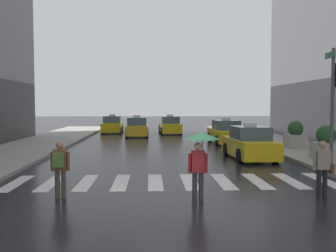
% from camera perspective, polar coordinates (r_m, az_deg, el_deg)
% --- Properties ---
extents(ground_plane, '(160.00, 160.00, 0.00)m').
position_cam_1_polar(ground_plane, '(10.37, 1.67, -11.82)').
color(ground_plane, black).
extents(crosswalk_markings, '(11.30, 2.80, 0.01)m').
position_cam_1_polar(crosswalk_markings, '(13.29, 0.69, -8.45)').
color(crosswalk_markings, silver).
rests_on(crosswalk_markings, ground).
extents(traffic_light_pole, '(0.44, 0.84, 4.80)m').
position_cam_1_polar(traffic_light_pole, '(16.46, 24.06, 4.91)').
color(traffic_light_pole, '#47474C').
rests_on(traffic_light_pole, curb_right).
extents(taxi_lead, '(2.05, 4.60, 1.80)m').
position_cam_1_polar(taxi_lead, '(19.33, 12.27, -2.70)').
color(taxi_lead, yellow).
rests_on(taxi_lead, ground).
extents(taxi_second, '(2.03, 4.59, 1.80)m').
position_cam_1_polar(taxi_second, '(26.63, 8.74, -1.06)').
color(taxi_second, yellow).
rests_on(taxi_second, ground).
extents(taxi_third, '(2.00, 4.57, 1.80)m').
position_cam_1_polar(taxi_third, '(32.53, -4.74, -0.26)').
color(taxi_third, gold).
rests_on(taxi_third, ground).
extents(taxi_fourth, '(2.08, 4.61, 1.80)m').
position_cam_1_polar(taxi_fourth, '(35.25, 0.30, 0.02)').
color(taxi_fourth, yellow).
rests_on(taxi_fourth, ground).
extents(taxi_fifth, '(1.97, 4.56, 1.80)m').
position_cam_1_polar(taxi_fifth, '(36.78, -8.43, 0.12)').
color(taxi_fifth, yellow).
rests_on(taxi_fifth, ground).
extents(pedestrian_with_umbrella, '(0.96, 0.96, 1.94)m').
position_cam_1_polar(pedestrian_with_umbrella, '(10.49, 5.00, -3.23)').
color(pedestrian_with_umbrella, '#333338').
rests_on(pedestrian_with_umbrella, ground).
extents(pedestrian_with_backpack, '(0.55, 0.43, 1.65)m').
position_cam_1_polar(pedestrian_with_backpack, '(11.25, -16.09, -5.71)').
color(pedestrian_with_backpack, '#473D33').
rests_on(pedestrian_with_backpack, ground).
extents(pedestrian_with_handbag, '(0.60, 0.24, 1.65)m').
position_cam_1_polar(pedestrian_with_handbag, '(11.88, 22.44, -5.54)').
color(pedestrian_with_handbag, black).
rests_on(pedestrian_with_handbag, ground).
extents(planter_near_corner, '(1.10, 1.10, 1.60)m').
position_cam_1_polar(planter_near_corner, '(18.96, 22.85, -2.54)').
color(planter_near_corner, '#A8A399').
rests_on(planter_near_corner, curb_right).
extents(planter_mid_block, '(1.10, 1.10, 1.60)m').
position_cam_1_polar(planter_mid_block, '(23.43, 18.77, -1.41)').
color(planter_mid_block, '#A8A399').
rests_on(planter_mid_block, curb_right).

